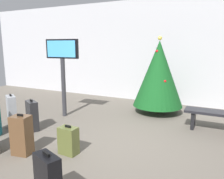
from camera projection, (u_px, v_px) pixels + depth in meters
The scene contains 9 objects.
ground_plane at pixel (118, 144), 4.61m from camera, with size 16.00×16.00×0.00m, color #665E54.
back_wall at pixel (167, 52), 7.70m from camera, with size 16.00×0.20×3.54m, color silver.
holiday_tree at pixel (159, 74), 6.58m from camera, with size 1.45×1.45×2.24m.
flight_info_kiosk at pixel (63, 62), 6.20m from camera, with size 0.99×0.15×2.15m.
waiting_bench at pixel (222, 117), 5.20m from camera, with size 1.63×0.44×0.48m.
suitcase_1 at pixel (68, 141), 4.17m from camera, with size 0.36×0.24×0.55m.
suitcase_4 at pixel (12, 111), 5.54m from camera, with size 0.43×0.36×0.82m.
suitcase_6 at pixel (22, 135), 4.15m from camera, with size 0.37×0.32×0.77m.
suitcase_7 at pixel (32, 116), 5.35m from camera, with size 0.45×0.36×0.74m.
Camera 1 is at (1.80, -3.92, 1.98)m, focal length 36.37 mm.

